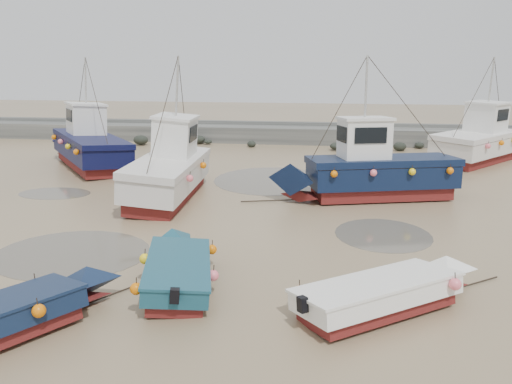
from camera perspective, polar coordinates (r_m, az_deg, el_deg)
ground at (r=17.38m, az=-7.00°, el=-5.57°), size 120.00×120.00×0.00m
seawall at (r=38.34m, az=1.46°, el=6.63°), size 60.00×4.92×1.50m
puddle_a at (r=17.24m, az=-20.28°, el=-6.56°), size 5.02×5.02×0.01m
puddle_b at (r=18.42m, az=14.32°, el=-4.73°), size 3.41×3.41×0.01m
puddle_c at (r=25.20m, az=-22.02°, el=-0.14°), size 3.42×3.42×0.01m
puddle_d at (r=26.01m, az=1.79°, el=1.38°), size 6.00×6.00×0.01m
dinghy_1 at (r=12.71m, az=-26.91°, el=-12.36°), size 4.36×5.71×1.43m
dinghy_2 at (r=14.05m, az=-9.03°, el=-8.25°), size 2.64×5.86×1.43m
dinghy_3 at (r=12.93m, az=15.15°, el=-10.77°), size 5.76×4.46×1.43m
cabin_boat_0 at (r=31.04m, az=-18.78°, el=5.23°), size 8.04×9.36×6.22m
cabin_boat_1 at (r=23.02m, az=-9.80°, el=2.83°), size 2.99×10.04×6.22m
cabin_boat_2 at (r=22.73m, az=12.78°, el=2.57°), size 9.61×4.28×6.22m
cabin_boat_3 at (r=33.72m, az=24.34°, el=5.48°), size 7.40×8.20×6.22m
person at (r=24.74m, az=-9.55°, el=0.47°), size 0.76×0.74×1.76m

